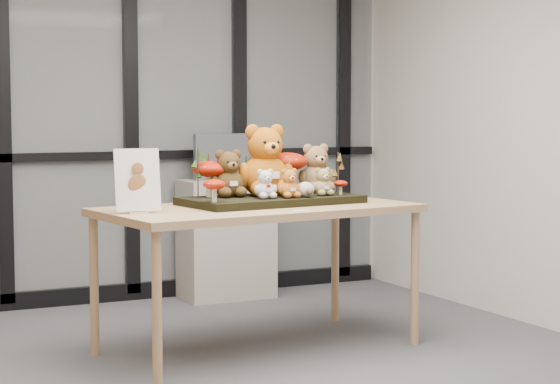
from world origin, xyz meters
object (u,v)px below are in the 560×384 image
diorama_tray (271,200)px  mushroom_front_left (214,190)px  bear_pooh_yellow (265,156)px  bear_beige_small (323,180)px  bear_white_bow (265,182)px  sign_holder (138,183)px  bear_small_yellow (289,182)px  mushroom_front_right (341,187)px  bear_tan_back (316,165)px  cabinet (226,239)px  monitor (225,157)px  display_table (258,217)px  plush_cream_hedgehog (306,189)px  mushroom_back_left (210,177)px  mushroom_back_right (287,171)px  bear_brown_medium (228,171)px

diorama_tray → mushroom_front_left: 0.49m
bear_pooh_yellow → mushroom_front_left: (-0.44, -0.28, -0.16)m
bear_beige_small → bear_white_bow: bearing=177.7°
mushroom_front_left → sign_holder: (-0.42, 0.04, 0.05)m
bear_small_yellow → bear_beige_small: bearing=4.9°
bear_small_yellow → mushroom_front_right: (0.38, 0.07, -0.05)m
bear_tan_back → cabinet: (-0.04, 1.31, -0.60)m
monitor → display_table: bearing=-106.4°
mushroom_front_left → sign_holder: 0.43m
mushroom_front_left → bear_white_bow: bearing=13.7°
plush_cream_hedgehog → mushroom_front_right: (0.27, 0.08, -0.00)m
sign_holder → plush_cream_hedgehog: bearing=6.2°
bear_beige_small → mushroom_front_left: (-0.74, -0.12, -0.02)m
mushroom_back_left → mushroom_back_right: size_ratio=0.85×
cabinet → monitor: monitor is taller
bear_brown_medium → monitor: size_ratio=0.64×
mushroom_front_left → cabinet: 1.92m
diorama_tray → cabinet: diorama_tray is taller
bear_white_bow → bear_small_yellow: bearing=-15.2°
bear_small_yellow → mushroom_front_right: 0.38m
mushroom_front_left → monitor: 1.87m
bear_brown_medium → bear_beige_small: bearing=-23.6°
display_table → bear_beige_small: size_ratio=10.29×
bear_pooh_yellow → bear_tan_back: (0.38, 0.08, -0.07)m
mushroom_back_left → bear_tan_back: bearing=3.2°
diorama_tray → mushroom_front_right: size_ratio=10.82×
sign_holder → bear_small_yellow: bearing=6.9°
mushroom_back_right → plush_cream_hedgehog: bearing=-96.1°
bear_pooh_yellow → cabinet: size_ratio=0.53×
display_table → plush_cream_hedgehog: (0.27, -0.06, 0.16)m
bear_pooh_yellow → monitor: size_ratio=0.97×
bear_brown_medium → bear_small_yellow: size_ratio=1.62×
plush_cream_hedgehog → mushroom_back_left: (-0.48, 0.27, 0.07)m
bear_tan_back → bear_beige_small: 0.27m
cabinet → bear_small_yellow: bearing=-100.3°
mushroom_back_left → mushroom_back_right: mushroom_back_right is taller
bear_brown_medium → bear_tan_back: (0.62, 0.09, 0.01)m
bear_white_bow → mushroom_back_right: bearing=37.1°
bear_tan_back → cabinet: 1.44m
plush_cream_hedgehog → bear_pooh_yellow: bearing=116.5°
plush_cream_hedgehog → sign_holder: (-1.01, -0.01, 0.07)m
mushroom_back_left → bear_white_bow: bearing=-45.6°
plush_cream_hedgehog → mushroom_front_right: 0.29m
bear_pooh_yellow → bear_brown_medium: bearing=175.0°
sign_holder → monitor: 2.05m
bear_pooh_yellow → mushroom_back_right: size_ratio=1.69×
bear_brown_medium → sign_holder: size_ratio=0.88×
mushroom_back_right → bear_tan_back: bearing=3.9°
diorama_tray → bear_pooh_yellow: (-0.00, 0.09, 0.25)m
bear_tan_back → bear_beige_small: bear_tan_back is taller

